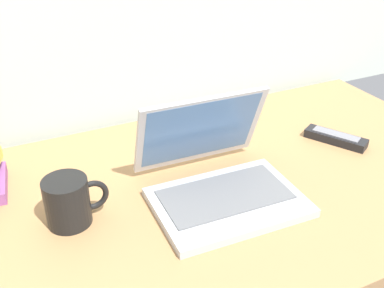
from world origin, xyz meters
name	(u,v)px	position (x,y,z in m)	size (l,w,h in m)	color
desk	(174,201)	(0.00, 0.00, 0.01)	(1.60, 0.76, 0.03)	#A87A4C
laptop	(218,176)	(0.09, -0.03, 0.07)	(0.32, 0.31, 0.21)	#B2B5BA
coffee_mug	(69,201)	(-0.22, 0.01, 0.08)	(0.13, 0.09, 0.10)	black
remote_control_far	(336,138)	(0.48, 0.04, 0.04)	(0.12, 0.16, 0.02)	black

